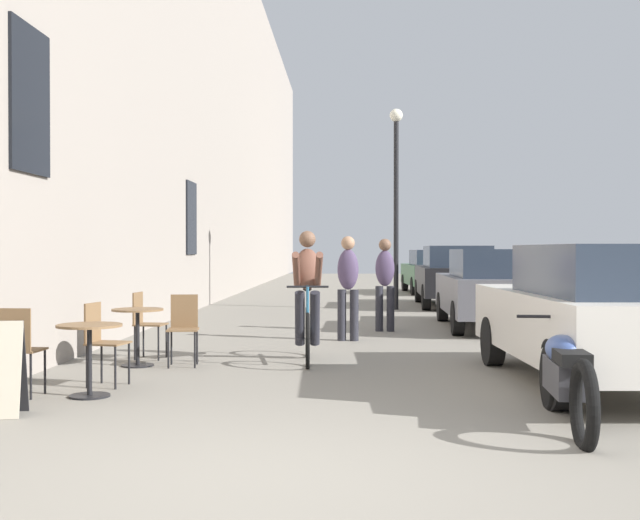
# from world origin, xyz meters

# --- Properties ---
(ground_plane) EXTENTS (88.00, 88.00, 0.00)m
(ground_plane) POSITION_xyz_m (0.00, 0.00, 0.00)
(ground_plane) COLOR gray
(building_facade_left) EXTENTS (0.54, 68.00, 12.08)m
(building_facade_left) POSITION_xyz_m (-3.45, 14.00, 6.04)
(building_facade_left) COLOR gray
(building_facade_left) RESTS_ON ground_plane
(cafe_table_near) EXTENTS (0.64, 0.64, 0.72)m
(cafe_table_near) POSITION_xyz_m (-2.09, 2.76, 0.52)
(cafe_table_near) COLOR black
(cafe_table_near) RESTS_ON ground_plane
(cafe_chair_near_toward_street) EXTENTS (0.40, 0.40, 0.89)m
(cafe_chair_near_toward_street) POSITION_xyz_m (-2.77, 2.69, 0.52)
(cafe_chair_near_toward_street) COLOR black
(cafe_chair_near_toward_street) RESTS_ON ground_plane
(cafe_chair_near_toward_wall) EXTENTS (0.44, 0.44, 0.89)m
(cafe_chair_near_toward_wall) POSITION_xyz_m (-2.16, 3.39, 0.52)
(cafe_chair_near_toward_wall) COLOR black
(cafe_chair_near_toward_wall) RESTS_ON ground_plane
(cafe_table_mid) EXTENTS (0.64, 0.64, 0.72)m
(cafe_table_mid) POSITION_xyz_m (-2.16, 4.84, 0.52)
(cafe_table_mid) COLOR black
(cafe_table_mid) RESTS_ON ground_plane
(cafe_chair_mid_toward_street) EXTENTS (0.41, 0.41, 0.89)m
(cafe_chair_mid_toward_street) POSITION_xyz_m (-2.24, 5.51, 0.52)
(cafe_chair_mid_toward_street) COLOR black
(cafe_chair_mid_toward_street) RESTS_ON ground_plane
(cafe_chair_mid_toward_wall) EXTENTS (0.42, 0.42, 0.89)m
(cafe_chair_mid_toward_wall) POSITION_xyz_m (-1.60, 4.91, 0.52)
(cafe_chair_mid_toward_wall) COLOR black
(cafe_chair_mid_toward_wall) RESTS_ON ground_plane
(cyclist_on_bicycle) EXTENTS (0.52, 1.76, 1.74)m
(cyclist_on_bicycle) POSITION_xyz_m (-0.06, 5.42, 0.81)
(cyclist_on_bicycle) COLOR black
(cyclist_on_bicycle) RESTS_ON ground_plane
(pedestrian_near) EXTENTS (0.36, 0.27, 1.68)m
(pedestrian_near) POSITION_xyz_m (0.47, 7.72, 0.94)
(pedestrian_near) COLOR #26262D
(pedestrian_near) RESTS_ON ground_plane
(pedestrian_mid) EXTENTS (0.35, 0.25, 1.66)m
(pedestrian_mid) POSITION_xyz_m (1.13, 9.21, 0.93)
(pedestrian_mid) COLOR #26262D
(pedestrian_mid) RESTS_ON ground_plane
(street_lamp) EXTENTS (0.32, 0.32, 4.90)m
(street_lamp) POSITION_xyz_m (1.65, 14.43, 3.11)
(street_lamp) COLOR black
(street_lamp) RESTS_ON ground_plane
(parked_car_nearest) EXTENTS (1.91, 4.30, 1.51)m
(parked_car_nearest) POSITION_xyz_m (3.14, 3.56, 0.78)
(parked_car_nearest) COLOR beige
(parked_car_nearest) RESTS_ON ground_plane
(parked_car_second) EXTENTS (1.83, 4.17, 1.47)m
(parked_car_second) POSITION_xyz_m (3.15, 9.77, 0.76)
(parked_car_second) COLOR #595960
(parked_car_second) RESTS_ON ground_plane
(parked_car_third) EXTENTS (1.96, 4.43, 1.56)m
(parked_car_third) POSITION_xyz_m (3.23, 15.55, 0.81)
(parked_car_third) COLOR black
(parked_car_third) RESTS_ON ground_plane
(parked_car_fourth) EXTENTS (1.86, 4.17, 1.46)m
(parked_car_fourth) POSITION_xyz_m (3.33, 21.87, 0.76)
(parked_car_fourth) COLOR #23512D
(parked_car_fourth) RESTS_ON ground_plane
(parked_motorcycle) EXTENTS (0.62, 2.15, 0.92)m
(parked_motorcycle) POSITION_xyz_m (2.27, 1.63, 0.40)
(parked_motorcycle) COLOR black
(parked_motorcycle) RESTS_ON ground_plane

